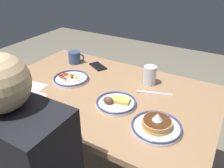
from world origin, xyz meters
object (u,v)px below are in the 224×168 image
(plate_far_companion, at_px, (157,125))
(cell_phone, at_px, (98,66))
(plate_center_pancakes, at_px, (115,103))
(drinking_glass, at_px, (150,76))
(paper_napkin, at_px, (31,88))
(plate_near_main, at_px, (71,79))
(fork_near, at_px, (154,93))
(coffee_mug, at_px, (75,57))

(plate_far_companion, xyz_separation_m, cell_phone, (0.60, -0.43, -0.02))
(plate_center_pancakes, xyz_separation_m, drinking_glass, (-0.07, -0.31, 0.04))
(plate_center_pancakes, distance_m, paper_napkin, 0.53)
(plate_near_main, distance_m, fork_near, 0.52)
(plate_near_main, height_order, fork_near, plate_near_main)
(drinking_glass, height_order, paper_napkin, drinking_glass)
(coffee_mug, height_order, cell_phone, coffee_mug)
(plate_center_pancakes, distance_m, coffee_mug, 0.62)
(plate_far_companion, xyz_separation_m, coffee_mug, (0.78, -0.41, 0.02))
(drinking_glass, xyz_separation_m, fork_near, (-0.07, 0.09, -0.05))
(coffee_mug, relative_size, fork_near, 0.56)
(paper_napkin, bearing_deg, drinking_glass, -145.50)
(cell_phone, distance_m, fork_near, 0.50)
(plate_far_companion, distance_m, drinking_glass, 0.43)
(plate_near_main, bearing_deg, drinking_glass, -155.18)
(plate_center_pancakes, xyz_separation_m, plate_far_companion, (-0.25, 0.08, 0.01))
(plate_center_pancakes, xyz_separation_m, coffee_mug, (0.53, -0.33, 0.03))
(plate_near_main, xyz_separation_m, drinking_glass, (-0.44, -0.21, 0.04))
(plate_far_companion, xyz_separation_m, fork_near, (0.12, -0.29, -0.02))
(drinking_glass, distance_m, paper_napkin, 0.72)
(cell_phone, distance_m, paper_napkin, 0.49)
(plate_near_main, relative_size, drinking_glass, 1.92)
(plate_center_pancakes, height_order, paper_napkin, plate_center_pancakes)
(coffee_mug, distance_m, cell_phone, 0.19)
(plate_center_pancakes, xyz_separation_m, fork_near, (-0.13, -0.21, -0.01))
(coffee_mug, height_order, fork_near, coffee_mug)
(plate_far_companion, distance_m, fork_near, 0.31)
(drinking_glass, bearing_deg, paper_napkin, 34.50)
(plate_center_pancakes, distance_m, cell_phone, 0.49)
(plate_center_pancakes, relative_size, cell_phone, 1.48)
(plate_center_pancakes, relative_size, paper_napkin, 1.42)
(fork_near, bearing_deg, drinking_glass, -54.02)
(plate_center_pancakes, bearing_deg, plate_far_companion, 163.20)
(coffee_mug, bearing_deg, plate_far_companion, 152.35)
(cell_phone, bearing_deg, plate_far_companion, 172.48)
(paper_napkin, bearing_deg, fork_near, -154.64)
(drinking_glass, bearing_deg, plate_near_main, 24.82)
(fork_near, bearing_deg, plate_center_pancakes, 57.63)
(plate_center_pancakes, bearing_deg, drinking_glass, -102.29)
(drinking_glass, bearing_deg, coffee_mug, -2.56)
(coffee_mug, distance_m, paper_napkin, 0.43)
(plate_far_companion, relative_size, paper_napkin, 1.53)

